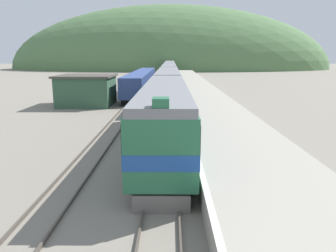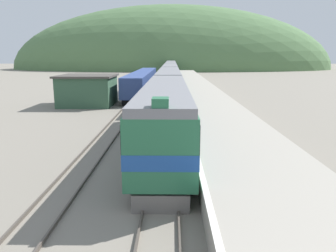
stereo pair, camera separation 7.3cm
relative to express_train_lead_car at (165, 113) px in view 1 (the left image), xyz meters
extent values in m
cube|color=#4C443D|center=(-0.72, 42.01, -2.24)|extent=(0.08, 180.00, 0.16)
cube|color=#4C443D|center=(0.72, 42.01, -2.24)|extent=(0.08, 180.00, 0.16)
cube|color=#4C443D|center=(-5.31, 42.01, -2.24)|extent=(0.08, 180.00, 0.16)
cube|color=#4C443D|center=(-3.87, 42.01, -2.24)|extent=(0.08, 180.00, 0.16)
cube|color=#9E9689|center=(4.65, 22.01, -1.77)|extent=(6.04, 140.00, 1.10)
cube|color=silver|center=(1.75, 22.01, -1.21)|extent=(0.24, 140.00, 0.01)
ellipsoid|color=#517547|center=(0.00, 130.74, -2.32)|extent=(143.17, 64.43, 55.85)
cube|color=#385B42|center=(-10.15, 19.09, -0.55)|extent=(6.34, 6.46, 3.54)
cube|color=#47423D|center=(-10.15, 19.09, 1.34)|extent=(6.84, 6.96, 0.24)
cube|color=black|center=(0.00, 0.23, -1.90)|extent=(2.46, 19.04, 0.85)
cube|color=#286B47|center=(0.00, 0.23, 0.03)|extent=(3.00, 20.26, 2.99)
cube|color=#1E4C99|center=(0.00, 0.23, -0.21)|extent=(3.03, 20.28, 0.66)
cube|color=black|center=(0.00, 0.23, 0.68)|extent=(3.02, 19.04, 0.90)
cube|color=slate|center=(0.00, 0.23, 1.72)|extent=(2.82, 20.26, 0.40)
cube|color=black|center=(0.00, -8.76, 0.68)|extent=(3.04, 2.20, 1.20)
cube|color=#286B47|center=(0.00, -9.44, 2.10)|extent=(0.64, 0.80, 0.36)
cube|color=slate|center=(0.00, -9.69, -1.94)|extent=(2.34, 0.40, 0.77)
cube|color=black|center=(0.00, 22.63, -1.90)|extent=(2.46, 21.36, 0.85)
cube|color=#286B47|center=(0.00, 22.63, 0.03)|extent=(3.00, 22.73, 2.99)
cube|color=#1E4C99|center=(0.00, 22.63, -0.21)|extent=(3.03, 22.75, 0.66)
cube|color=black|center=(0.00, 22.63, 0.68)|extent=(3.02, 21.36, 0.90)
cube|color=slate|center=(0.00, 22.63, 1.72)|extent=(2.82, 22.73, 0.40)
cube|color=black|center=(0.00, 46.25, -1.90)|extent=(2.46, 21.36, 0.85)
cube|color=#286B47|center=(0.00, 46.25, 0.03)|extent=(3.00, 22.73, 2.99)
cube|color=#1E4C99|center=(0.00, 46.25, -0.21)|extent=(3.03, 22.75, 0.66)
cube|color=black|center=(0.00, 46.25, 0.68)|extent=(3.02, 21.36, 0.90)
cube|color=slate|center=(0.00, 46.25, 1.72)|extent=(2.82, 22.73, 0.40)
cube|color=black|center=(0.00, 69.88, -1.90)|extent=(2.46, 21.36, 0.85)
cube|color=#286B47|center=(0.00, 69.88, 0.03)|extent=(3.00, 22.73, 2.99)
cube|color=#1E4C99|center=(0.00, 69.88, -0.21)|extent=(3.03, 22.75, 0.66)
cube|color=black|center=(0.00, 69.88, 0.68)|extent=(3.02, 21.36, 0.90)
cube|color=slate|center=(0.00, 69.88, 1.72)|extent=(2.82, 22.73, 0.40)
cube|color=black|center=(0.00, 93.50, -1.90)|extent=(2.46, 21.36, 0.85)
cube|color=#286B47|center=(0.00, 93.50, 0.03)|extent=(3.00, 22.73, 2.99)
cube|color=#1E4C99|center=(0.00, 93.50, -0.21)|extent=(3.03, 22.75, 0.66)
cube|color=black|center=(0.00, 93.50, 0.68)|extent=(3.02, 21.36, 0.90)
cube|color=slate|center=(0.00, 93.50, 1.72)|extent=(2.82, 22.73, 0.40)
cube|color=black|center=(-4.59, 34.30, -1.92)|extent=(2.46, 32.09, 0.80)
cube|color=#334784|center=(-4.59, 34.30, -0.19)|extent=(2.90, 33.42, 2.66)
camera|label=1|loc=(0.38, -21.85, 3.88)|focal=35.00mm
camera|label=2|loc=(0.45, -21.85, 3.88)|focal=35.00mm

